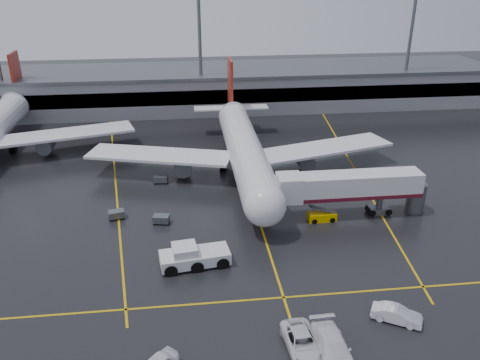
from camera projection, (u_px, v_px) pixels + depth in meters
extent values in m
plane|color=black|center=(252.00, 199.00, 68.86)|extent=(220.00, 220.00, 0.00)
cube|color=gold|center=(252.00, 199.00, 68.85)|extent=(0.25, 90.00, 0.02)
cube|color=gold|center=(284.00, 297.00, 48.96)|extent=(60.00, 0.25, 0.02)
cube|color=gold|center=(115.00, 177.00, 75.73)|extent=(9.99, 69.35, 0.02)
cube|color=gold|center=(353.00, 166.00, 79.84)|extent=(7.57, 69.64, 0.02)
cube|color=gray|center=(223.00, 89.00, 110.61)|extent=(120.00, 18.00, 8.00)
cube|color=black|center=(226.00, 97.00, 102.45)|extent=(120.00, 0.40, 3.00)
cube|color=#595B60|center=(222.00, 70.00, 108.83)|extent=(122.00, 19.00, 0.60)
cylinder|color=#595B60|center=(200.00, 56.00, 101.13)|extent=(0.70, 0.70, 25.00)
cylinder|color=#595B60|center=(409.00, 51.00, 106.00)|extent=(0.70, 0.70, 25.00)
cylinder|color=silver|center=(245.00, 151.00, 74.36)|extent=(5.20, 36.00, 5.20)
sphere|color=silver|center=(265.00, 205.00, 58.08)|extent=(5.20, 5.20, 5.20)
cone|color=silver|center=(231.00, 109.00, 93.10)|extent=(4.94, 8.00, 4.94)
cube|color=maroon|center=(230.00, 82.00, 91.98)|extent=(0.50, 5.50, 8.50)
cube|color=silver|center=(231.00, 108.00, 93.02)|extent=(14.00, 3.00, 0.25)
cube|color=silver|center=(159.00, 155.00, 75.09)|extent=(22.80, 11.83, 0.40)
cube|color=silver|center=(325.00, 148.00, 77.90)|extent=(22.80, 11.83, 0.40)
cylinder|color=#595B60|center=(183.00, 165.00, 75.14)|extent=(2.60, 4.50, 2.60)
cylinder|color=#595B60|center=(304.00, 159.00, 77.20)|extent=(2.60, 4.50, 2.60)
cylinder|color=#595B60|center=(260.00, 217.00, 62.11)|extent=(0.56, 0.56, 2.00)
cylinder|color=#595B60|center=(223.00, 164.00, 78.05)|extent=(0.56, 0.56, 2.00)
cylinder|color=#595B60|center=(263.00, 162.00, 78.74)|extent=(0.56, 0.56, 2.00)
cylinder|color=black|center=(260.00, 221.00, 62.34)|extent=(0.40, 1.10, 1.10)
cylinder|color=black|center=(223.00, 167.00, 78.23)|extent=(1.00, 1.40, 1.40)
cylinder|color=black|center=(262.00, 165.00, 78.92)|extent=(1.00, 1.40, 1.40)
cone|color=silver|center=(19.00, 99.00, 99.41)|extent=(4.94, 8.00, 4.94)
cube|color=maroon|center=(16.00, 74.00, 98.29)|extent=(0.50, 5.50, 8.50)
cube|color=silver|center=(19.00, 98.00, 99.33)|extent=(14.00, 3.00, 0.25)
cube|color=silver|center=(68.00, 134.00, 84.21)|extent=(22.80, 11.83, 0.40)
cylinder|color=#595B60|center=(46.00, 144.00, 83.51)|extent=(2.60, 4.50, 2.60)
cylinder|color=#595B60|center=(13.00, 147.00, 85.05)|extent=(0.56, 0.56, 2.00)
cylinder|color=black|center=(13.00, 149.00, 85.23)|extent=(1.00, 1.40, 1.40)
cube|color=silver|center=(352.00, 185.00, 62.91)|extent=(18.00, 3.20, 3.00)
cube|color=#530E1B|center=(351.00, 194.00, 63.45)|extent=(18.00, 3.30, 0.50)
cube|color=silver|center=(289.00, 188.00, 62.03)|extent=(3.00, 3.40, 3.30)
cylinder|color=#595B60|center=(379.00, 203.00, 64.54)|extent=(0.80, 0.80, 3.00)
cube|color=#595B60|center=(378.00, 210.00, 64.98)|extent=(2.60, 1.60, 0.90)
cylinder|color=#595B60|center=(416.00, 198.00, 64.88)|extent=(2.40, 2.40, 4.00)
cylinder|color=black|center=(370.00, 211.00, 64.86)|extent=(0.90, 1.80, 0.90)
cylinder|color=black|center=(386.00, 210.00, 65.09)|extent=(0.90, 1.80, 0.90)
cube|color=silver|center=(195.00, 257.00, 53.79)|extent=(7.93, 4.02, 1.30)
cube|color=silver|center=(185.00, 250.00, 53.09)|extent=(2.92, 2.92, 1.08)
cube|color=black|center=(185.00, 250.00, 53.09)|extent=(2.63, 2.63, 0.98)
cylinder|color=black|center=(169.00, 264.00, 53.30)|extent=(1.83, 3.41, 1.41)
cylinder|color=black|center=(195.00, 260.00, 53.94)|extent=(1.83, 3.41, 1.41)
cylinder|color=black|center=(220.00, 257.00, 54.58)|extent=(1.83, 3.41, 1.41)
cube|color=#EBB200|center=(322.00, 217.00, 63.15)|extent=(3.63, 1.61, 1.09)
cube|color=#595B60|center=(322.00, 209.00, 62.72)|extent=(3.48, 1.01, 1.25)
cylinder|color=black|center=(313.00, 219.00, 63.09)|extent=(0.75, 1.71, 0.70)
cylinder|color=black|center=(331.00, 218.00, 63.42)|extent=(0.75, 1.71, 0.70)
imported|color=white|center=(302.00, 343.00, 42.04)|extent=(3.06, 6.03, 1.63)
imported|color=white|center=(333.00, 348.00, 41.26)|extent=(2.94, 6.76, 1.94)
imported|color=white|center=(397.00, 315.00, 45.48)|extent=(4.80, 3.65, 1.52)
cube|color=#595B60|center=(161.00, 219.00, 62.42)|extent=(2.22, 1.68, 0.90)
cylinder|color=black|center=(154.00, 224.00, 62.22)|extent=(0.40, 0.20, 0.40)
cylinder|color=black|center=(167.00, 224.00, 62.10)|extent=(0.40, 0.20, 0.40)
cylinder|color=black|center=(156.00, 220.00, 63.13)|extent=(0.40, 0.20, 0.40)
cylinder|color=black|center=(169.00, 220.00, 63.01)|extent=(0.40, 0.20, 0.40)
cube|color=#595B60|center=(116.00, 214.00, 63.56)|extent=(2.25, 1.73, 0.90)
cylinder|color=black|center=(111.00, 220.00, 63.07)|extent=(0.40, 0.20, 0.40)
cylinder|color=black|center=(123.00, 218.00, 63.58)|extent=(0.40, 0.20, 0.40)
cylinder|color=black|center=(110.00, 216.00, 63.93)|extent=(0.40, 0.20, 0.40)
cylinder|color=black|center=(122.00, 214.00, 64.43)|extent=(0.40, 0.20, 0.40)
cube|color=#595B60|center=(161.00, 179.00, 73.67)|extent=(2.10, 1.46, 0.90)
cylinder|color=black|center=(155.00, 183.00, 73.39)|extent=(0.40, 0.20, 0.40)
cylinder|color=black|center=(166.00, 183.00, 73.44)|extent=(0.40, 0.20, 0.40)
cylinder|color=black|center=(156.00, 180.00, 74.30)|extent=(0.40, 0.20, 0.40)
cylinder|color=black|center=(167.00, 180.00, 74.35)|extent=(0.40, 0.20, 0.40)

